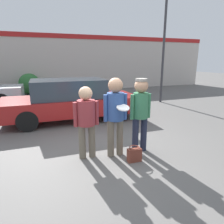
# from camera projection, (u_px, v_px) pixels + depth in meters

# --- Properties ---
(ground_plane) EXTENTS (56.00, 56.00, 0.00)m
(ground_plane) POSITION_uv_depth(u_px,v_px,m) (103.00, 155.00, 4.62)
(ground_plane) COLOR #5B5956
(storefront_building) EXTENTS (24.00, 0.22, 3.88)m
(storefront_building) POSITION_uv_depth(u_px,v_px,m) (58.00, 63.00, 13.91)
(storefront_building) COLOR beige
(storefront_building) RESTS_ON ground
(person_left) EXTENTS (0.55, 0.38, 1.60)m
(person_left) POSITION_uv_depth(u_px,v_px,m) (86.00, 117.00, 4.28)
(person_left) COLOR #665B4C
(person_left) RESTS_ON ground
(person_middle_with_frisbee) EXTENTS (0.54, 0.58, 1.77)m
(person_middle_with_frisbee) POSITION_uv_depth(u_px,v_px,m) (115.00, 110.00, 4.35)
(person_middle_with_frisbee) COLOR #665B4C
(person_middle_with_frisbee) RESTS_ON ground
(person_right) EXTENTS (0.51, 0.34, 1.73)m
(person_right) POSITION_uv_depth(u_px,v_px,m) (140.00, 109.00, 4.58)
(person_right) COLOR #1E2338
(person_right) RESTS_ON ground
(parked_car_near) EXTENTS (4.79, 1.84, 1.48)m
(parked_car_near) POSITION_uv_depth(u_px,v_px,m) (71.00, 100.00, 7.19)
(parked_car_near) COLOR maroon
(parked_car_near) RESTS_ON ground
(street_lamp) EXTENTS (1.07, 0.35, 6.45)m
(street_lamp) POSITION_uv_depth(u_px,v_px,m) (168.00, 23.00, 9.60)
(street_lamp) COLOR #38383D
(street_lamp) RESTS_ON ground
(shrub) EXTENTS (1.32, 1.32, 1.32)m
(shrub) POSITION_uv_depth(u_px,v_px,m) (29.00, 84.00, 12.84)
(shrub) COLOR #2D6B33
(shrub) RESTS_ON ground
(handbag) EXTENTS (0.30, 0.23, 0.33)m
(handbag) POSITION_uv_depth(u_px,v_px,m) (134.00, 154.00, 4.29)
(handbag) COLOR brown
(handbag) RESTS_ON ground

